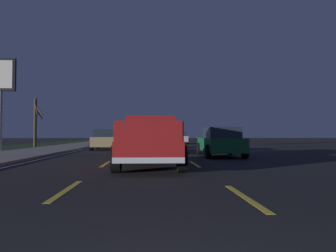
{
  "coord_description": "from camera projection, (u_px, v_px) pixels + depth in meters",
  "views": [
    {
      "loc": [
        -1.23,
        0.01,
        1.16
      ],
      "look_at": [
        11.04,
        -0.75,
        1.52
      ],
      "focal_mm": 31.58,
      "sensor_mm": 36.0,
      "label": 1
    }
  ],
  "objects": [
    {
      "name": "sidewalk_shoulder",
      "position": [
        70.0,
        146.0,
        27.67
      ],
      "size": [
        108.0,
        4.0,
        0.12
      ],
      "primitive_type": "cube",
      "color": "gray",
      "rests_on": "ground"
    },
    {
      "name": "sedan_black",
      "position": [
        152.0,
        141.0,
        18.49
      ],
      "size": [
        4.43,
        2.07,
        1.54
      ],
      "color": "black",
      "rests_on": "ground"
    },
    {
      "name": "gas_price_sign",
      "position": [
        1.0,
        82.0,
        19.69
      ],
      "size": [
        0.27,
        1.9,
        6.27
      ],
      "color": "#99999E",
      "rests_on": "ground"
    },
    {
      "name": "pickup_truck",
      "position": [
        150.0,
        139.0,
        10.88
      ],
      "size": [
        5.45,
        2.34,
        1.87
      ],
      "color": "maroon",
      "rests_on": "ground"
    },
    {
      "name": "bare_tree_far",
      "position": [
        36.0,
        121.0,
        28.57
      ],
      "size": [
        1.35,
        0.96,
        4.67
      ],
      "color": "#423323",
      "rests_on": "ground"
    },
    {
      "name": "ground",
      "position": [
        150.0,
        147.0,
        28.13
      ],
      "size": [
        144.0,
        144.0,
        0.0
      ],
      "primitive_type": "plane",
      "color": "black"
    },
    {
      "name": "sedan_silver",
      "position": [
        179.0,
        138.0,
        36.64
      ],
      "size": [
        4.44,
        2.08,
        1.54
      ],
      "color": "#B2B5BA",
      "rests_on": "ground"
    },
    {
      "name": "lane_markings",
      "position": [
        120.0,
        146.0,
        30.96
      ],
      "size": [
        108.0,
        7.04,
        0.01
      ],
      "color": "yellow",
      "rests_on": "ground"
    },
    {
      "name": "grass_verge",
      "position": [
        16.0,
        147.0,
        27.36
      ],
      "size": [
        108.0,
        6.0,
        0.01
      ],
      "primitive_type": "cube",
      "color": "#1E3819",
      "rests_on": "ground"
    },
    {
      "name": "sedan_tan",
      "position": [
        106.0,
        139.0,
        22.76
      ],
      "size": [
        4.44,
        2.09,
        1.54
      ],
      "color": "#9E845B",
      "rests_on": "ground"
    },
    {
      "name": "sedan_green",
      "position": [
        220.0,
        142.0,
        15.73
      ],
      "size": [
        4.44,
        2.08,
        1.54
      ],
      "color": "#14592D",
      "rests_on": "ground"
    }
  ]
}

